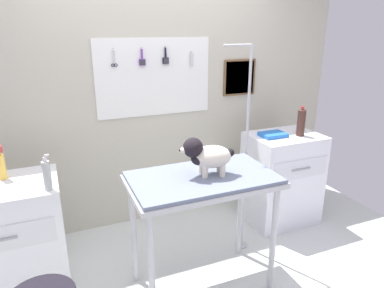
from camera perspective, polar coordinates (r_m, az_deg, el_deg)
rear_wall_panel at (r=3.45m, az=-6.15°, el=5.80°), size 4.00×0.11×2.30m
grooming_table at (r=2.52m, az=1.76°, el=-7.22°), size 1.05×0.60×0.92m
grooming_arm at (r=3.00m, az=8.56°, el=-2.63°), size 0.30×0.11×1.79m
dog at (r=2.43m, az=2.34°, el=-1.82°), size 0.38×0.23×0.28m
counter_left at (r=2.93m, az=-27.97°, el=-13.92°), size 0.80×0.58×0.89m
cabinet_right at (r=3.67m, az=14.30°, el=-5.39°), size 0.68×0.54×0.92m
spray_bottle_short at (r=2.49m, az=-22.45°, el=-4.69°), size 0.05×0.05×0.24m
conditioner_bottle at (r=2.80m, az=-28.56°, el=-2.98°), size 0.06×0.06×0.24m
soda_bottle at (r=3.50m, az=17.27°, el=3.41°), size 0.08×0.08×0.29m
supply_tray at (r=3.44m, az=12.99°, el=1.49°), size 0.24×0.18×0.04m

